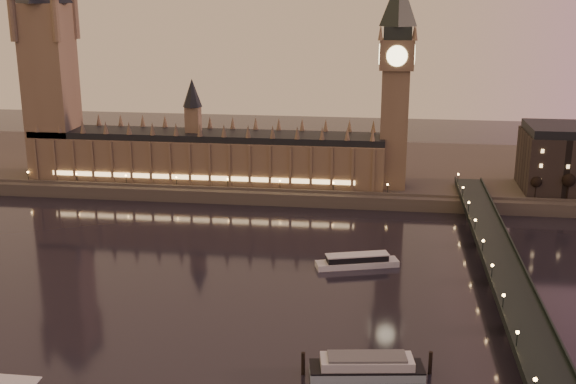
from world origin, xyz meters
name	(u,v)px	position (x,y,z in m)	size (l,w,h in m)	color
ground	(236,290)	(0.00, 0.00, 0.00)	(700.00, 700.00, 0.00)	black
far_embankment	(348,170)	(30.00, 165.00, 3.00)	(560.00, 130.00, 6.00)	#423D35
palace_of_westminster	(206,151)	(-40.12, 120.99, 21.71)	(180.00, 26.62, 52.00)	brown
victoria_tower	(48,61)	(-120.00, 121.00, 65.79)	(31.68, 31.68, 118.00)	brown
big_ben	(396,69)	(53.99, 120.99, 63.95)	(17.68, 17.68, 104.00)	brown
westminster_bridge	(508,290)	(91.61, 0.00, 5.52)	(13.20, 260.00, 15.30)	black
bare_tree_0	(539,182)	(121.62, 109.00, 14.29)	(5.47, 5.47, 11.13)	black
bare_tree_1	(572,183)	(136.71, 109.00, 14.29)	(5.47, 5.47, 11.13)	black
cruise_boat_a	(357,261)	(40.89, 27.62, 2.20)	(31.88, 15.40, 5.00)	silver
moored_barge	(367,367)	(46.60, -51.74, 2.77)	(35.40, 12.94, 6.55)	#9AB4C4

